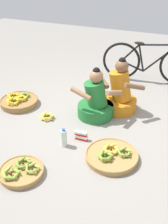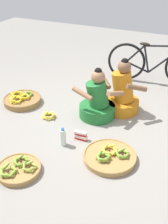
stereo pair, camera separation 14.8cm
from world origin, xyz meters
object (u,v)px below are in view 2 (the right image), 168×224
vendor_woman_front (97,102)px  banana_basket_near_vendor (110,156)px  bicycle_leaning (155,64)px  banana_basket_back_left (22,100)px  vendor_woman_behind (122,95)px  packet_carton_stack (81,135)px  loose_bananas_mid_left (49,116)px  water_bottle (63,137)px  banana_basket_near_bicycle (19,169)px

vendor_woman_front → banana_basket_near_vendor: size_ratio=1.21×
bicycle_leaning → banana_basket_back_left: bearing=-136.8°
vendor_woman_front → banana_basket_back_left: bearing=-174.0°
vendor_woman_behind → packet_carton_stack: size_ratio=4.77×
banana_basket_near_vendor → loose_bananas_mid_left: bearing=156.2°
water_bottle → packet_carton_stack: bearing=51.9°
vendor_woman_front → bicycle_leaning: (0.49, 1.49, 0.12)m
loose_bananas_mid_left → water_bottle: 0.70m
bicycle_leaning → banana_basket_near_vendor: bicycle_leaning is taller
banana_basket_near_bicycle → packet_carton_stack: size_ratio=2.88×
banana_basket_near_vendor → banana_basket_back_left: size_ratio=1.06×
vendor_woman_front → bicycle_leaning: 1.57m
bicycle_leaning → packet_carton_stack: bearing=-102.5°
vendor_woman_front → banana_basket_back_left: size_ratio=1.28×
vendor_woman_behind → banana_basket_back_left: vendor_woman_behind is taller
banana_basket_near_bicycle → loose_bananas_mid_left: banana_basket_near_bicycle is taller
banana_basket_near_vendor → bicycle_leaning: bearing=90.2°
vendor_woman_behind → loose_bananas_mid_left: (-0.90, -0.63, -0.24)m
banana_basket_near_vendor → vendor_woman_front: bearing=121.1°
loose_bananas_mid_left → vendor_woman_front: bearing=27.6°
vendor_woman_front → packet_carton_stack: bearing=-87.8°
vendor_woman_behind → banana_basket_back_left: bearing=-163.8°
water_bottle → vendor_woman_front: bearing=80.9°
banana_basket_back_left → loose_bananas_mid_left: 0.63m
vendor_woman_front → water_bottle: bearing=-99.1°
vendor_woman_front → packet_carton_stack: size_ratio=4.34×
banana_basket_near_bicycle → water_bottle: 0.68m
vendor_woman_front → banana_basket_near_bicycle: bearing=-103.7°
vendor_woman_behind → banana_basket_near_vendor: 1.17m
vendor_woman_front → loose_bananas_mid_left: size_ratio=3.33×
water_bottle → packet_carton_stack: (0.15, 0.20, -0.06)m
bicycle_leaning → packet_carton_stack: (-0.47, -2.10, -0.30)m
packet_carton_stack → bicycle_leaning: bearing=77.5°
vendor_woman_behind → bicycle_leaning: vendor_woman_behind is taller
bicycle_leaning → banana_basket_back_left: 2.38m
loose_bananas_mid_left → water_bottle: bearing=-43.7°
banana_basket_back_left → loose_bananas_mid_left: banana_basket_back_left is taller
vendor_woman_behind → water_bottle: size_ratio=3.32×
banana_basket_near_bicycle → water_bottle: size_ratio=2.01×
banana_basket_near_bicycle → water_bottle: water_bottle is taller
bicycle_leaning → water_bottle: size_ratio=6.78×
vendor_woman_behind → vendor_woman_front: bearing=-131.4°
loose_bananas_mid_left → water_bottle: water_bottle is taller
vendor_woman_front → loose_bananas_mid_left: 0.74m
banana_basket_near_bicycle → banana_basket_near_vendor: bearing=35.9°
bicycle_leaning → vendor_woman_front: bearing=-108.2°
vendor_woman_behind → banana_basket_near_bicycle: size_ratio=1.66×
bicycle_leaning → loose_bananas_mid_left: (-1.12, -1.82, -0.33)m
banana_basket_near_bicycle → water_bottle: bearing=70.7°
banana_basket_back_left → packet_carton_stack: banana_basket_back_left is taller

